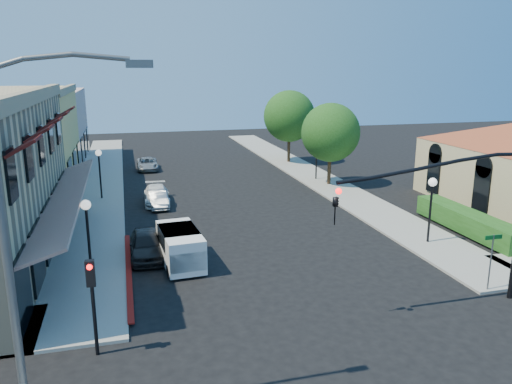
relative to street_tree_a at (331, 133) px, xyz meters
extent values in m
plane|color=black|center=(-8.80, -22.00, -4.19)|extent=(120.00, 120.00, 0.00)
cube|color=gray|center=(-17.55, 5.00, -4.13)|extent=(3.50, 50.00, 0.12)
cube|color=gray|center=(-0.05, 5.00, -4.13)|extent=(3.50, 50.00, 0.12)
cube|color=maroon|center=(-15.70, -14.00, -4.19)|extent=(0.25, 10.00, 0.06)
cube|color=tan|center=(-19.45, -11.00, 3.61)|extent=(0.50, 18.20, 0.60)
cube|color=#561416|center=(-18.40, -11.00, -1.14)|extent=(1.75, 17.00, 0.67)
cube|color=#4F130F|center=(-18.75, -18.00, 2.36)|extent=(1.02, 1.50, 0.60)
cube|color=#4F130F|center=(-18.75, -14.60, 2.36)|extent=(1.02, 1.50, 0.60)
cube|color=#4F130F|center=(-18.75, -11.20, 2.36)|extent=(1.02, 1.50, 0.60)
cube|color=#4F130F|center=(-18.75, -7.80, 2.36)|extent=(1.02, 1.50, 0.60)
cube|color=#4F130F|center=(-18.75, -4.40, 2.36)|extent=(1.02, 1.50, 0.60)
cube|color=black|center=(-19.25, -18.50, -2.59)|extent=(0.12, 2.60, 2.60)
cube|color=black|center=(-19.25, -15.10, -2.59)|extent=(0.12, 2.60, 2.60)
cube|color=black|center=(-19.25, -11.70, -2.59)|extent=(0.12, 2.60, 2.60)
cube|color=black|center=(-19.25, -8.30, -2.59)|extent=(0.12, 2.60, 2.60)
cube|color=black|center=(-19.25, -4.90, -2.59)|extent=(0.12, 2.60, 2.60)
cube|color=#DDB763|center=(-24.30, 4.00, -0.39)|extent=(10.00, 12.00, 7.60)
cube|color=tan|center=(-24.30, 16.00, -0.69)|extent=(10.00, 12.00, 7.00)
cube|color=black|center=(5.65, -10.50, -2.39)|extent=(0.12, 1.40, 2.80)
cube|color=black|center=(5.65, -5.50, -2.39)|extent=(0.12, 1.40, 2.80)
cube|color=#1E4915|center=(2.90, -13.00, -4.19)|extent=(1.40, 8.00, 1.10)
cylinder|color=#342314|center=(0.00, 0.00, -3.14)|extent=(0.28, 0.28, 2.10)
sphere|color=#1E4915|center=(0.00, 0.00, 0.01)|extent=(4.56, 4.56, 4.56)
cylinder|color=#342314|center=(0.00, 10.00, -3.06)|extent=(0.28, 0.28, 2.27)
sphere|color=#1E4915|center=(0.00, 10.00, 0.36)|extent=(4.94, 4.94, 4.94)
cylinder|color=black|center=(-4.70, -20.50, 1.41)|extent=(7.80, 0.14, 0.14)
imported|color=black|center=(-8.60, -20.50, 0.51)|extent=(0.20, 0.16, 1.00)
sphere|color=#FF0C0C|center=(-8.60, -20.68, 0.81)|extent=(0.22, 0.22, 0.22)
cylinder|color=black|center=(-16.80, -20.50, -2.69)|extent=(0.12, 0.12, 3.00)
cube|color=black|center=(-16.80, -20.65, -1.29)|extent=(0.28, 0.22, 0.85)
sphere|color=#FF0C0C|center=(-16.80, -20.77, -1.04)|extent=(0.18, 0.18, 0.18)
cylinder|color=#595B5E|center=(-18.30, -24.00, 0.31)|extent=(0.20, 0.20, 9.00)
cylinder|color=#595B5E|center=(-16.80, -24.00, 5.06)|extent=(3.00, 0.12, 0.12)
cube|color=#595B5E|center=(-15.10, -24.00, 4.96)|extent=(0.60, 0.25, 0.18)
cylinder|color=#595B5E|center=(-1.30, -19.80, -2.94)|extent=(0.06, 0.06, 2.50)
cube|color=#0C591E|center=(-1.30, -19.80, -1.79)|extent=(0.80, 0.04, 0.18)
cylinder|color=black|center=(-17.30, -14.00, -2.59)|extent=(0.12, 0.12, 3.20)
sphere|color=white|center=(-17.30, -14.00, -0.84)|extent=(0.44, 0.44, 0.44)
cylinder|color=black|center=(-17.30, 0.00, -2.59)|extent=(0.12, 0.12, 3.20)
sphere|color=white|center=(-17.30, 0.00, -0.84)|extent=(0.44, 0.44, 0.44)
cylinder|color=black|center=(-0.30, -14.00, -2.59)|extent=(0.12, 0.12, 3.20)
sphere|color=white|center=(-0.30, -14.00, -0.84)|extent=(0.44, 0.44, 0.44)
cylinder|color=black|center=(-0.30, 2.00, -2.59)|extent=(0.12, 0.12, 3.20)
sphere|color=white|center=(-0.30, 2.00, -0.84)|extent=(0.44, 0.44, 0.44)
cube|color=white|center=(-13.29, -13.54, -3.27)|extent=(1.96, 3.98, 1.58)
cube|color=white|center=(-13.16, -15.20, -3.36)|extent=(1.66, 0.65, 0.88)
cube|color=black|center=(-13.19, -14.90, -2.92)|extent=(1.49, 0.20, 0.79)
cube|color=black|center=(-13.31, -13.28, -2.88)|extent=(1.85, 2.40, 0.79)
cylinder|color=black|center=(-13.94, -14.91, -3.90)|extent=(0.26, 0.59, 0.58)
cylinder|color=black|center=(-14.13, -12.29, -3.90)|extent=(0.26, 0.59, 0.58)
cylinder|color=black|center=(-12.45, -14.80, -3.90)|extent=(0.26, 0.59, 0.58)
cylinder|color=black|center=(-12.65, -12.17, -3.90)|extent=(0.26, 0.59, 0.58)
imported|color=black|center=(-14.79, -12.16, -3.52)|extent=(1.66, 3.98, 1.35)
imported|color=#A7ABAD|center=(-13.60, -3.00, -3.65)|extent=(1.32, 3.36, 1.09)
imported|color=white|center=(-13.60, -2.00, -3.60)|extent=(1.78, 4.12, 1.18)
imported|color=gray|center=(-13.60, 10.00, -3.65)|extent=(1.83, 3.94, 1.09)
camera|label=1|loc=(-15.54, -35.81, 4.87)|focal=35.00mm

